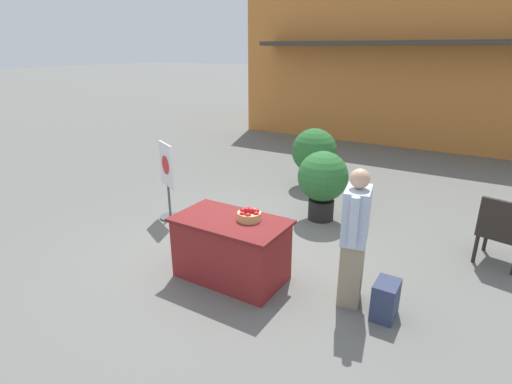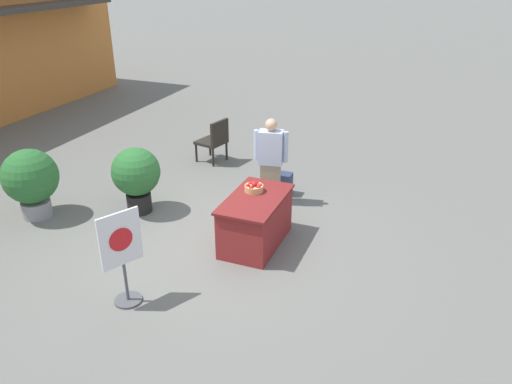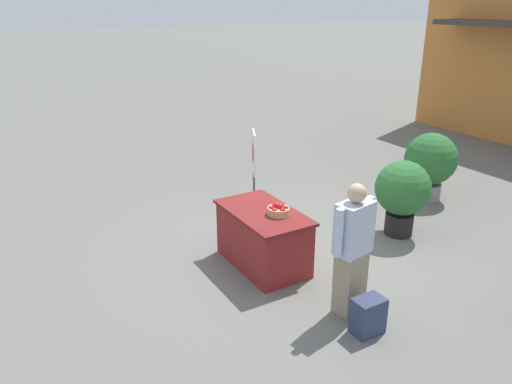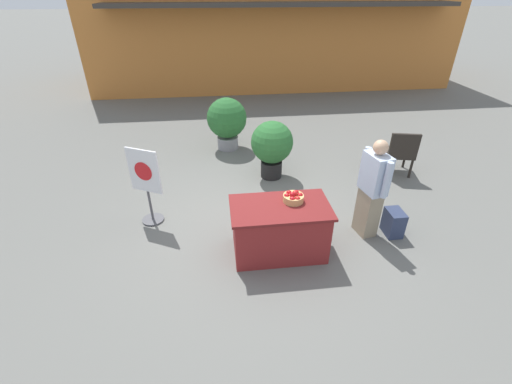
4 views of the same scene
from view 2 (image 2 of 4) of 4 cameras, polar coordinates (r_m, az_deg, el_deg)
name	(u,v)px [view 2 (image 2 of 4)]	position (r m, az deg, el deg)	size (l,w,h in m)	color
ground_plane	(214,245)	(7.87, -4.87, -6.09)	(120.00, 120.00, 0.00)	slate
display_table	(256,221)	(7.69, -0.06, -3.30)	(1.39, 0.80, 0.80)	maroon
apple_basket	(254,187)	(7.69, -0.23, 0.53)	(0.29, 0.29, 0.16)	tan
person_visitor	(271,161)	(8.84, 1.69, 3.52)	(0.34, 0.60, 1.58)	gray
backpack	(282,183)	(9.41, 3.05, 0.98)	(0.24, 0.34, 0.42)	#2D3856
poster_board	(122,256)	(6.51, -15.02, -7.03)	(0.51, 0.36, 1.31)	#4C4C51
patio_chair	(215,139)	(10.83, -4.75, 6.07)	(0.66, 0.66, 0.95)	#28231E
potted_plant_far_right	(136,175)	(8.78, -13.53, 1.94)	(0.83, 0.83, 1.18)	black
potted_plant_near_right	(31,179)	(9.18, -24.36, 1.37)	(0.93, 0.93, 1.22)	gray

